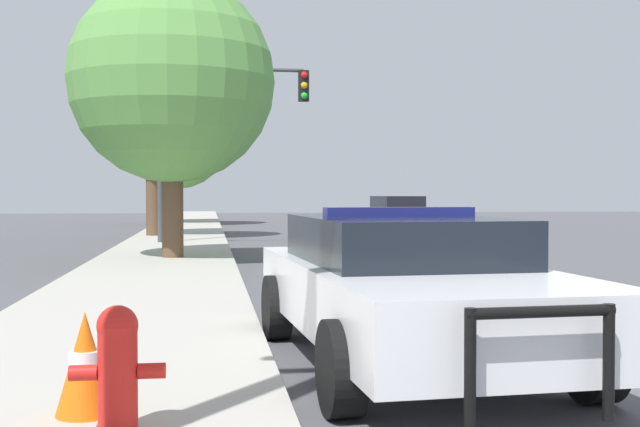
{
  "coord_description": "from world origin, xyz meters",
  "views": [
    {
      "loc": [
        -4.15,
        -7.13,
        1.54
      ],
      "look_at": [
        -0.93,
        15.89,
        0.94
      ],
      "focal_mm": 45.0,
      "sensor_mm": 36.0,
      "label": 1
    }
  ],
  "objects_px": {
    "tree_sidewalk_far": "(176,136)",
    "traffic_cone": "(85,363)",
    "tree_sidewalk_mid": "(153,77)",
    "car_background_oncoming": "(398,215)",
    "police_car": "(405,284)",
    "fire_hydrant": "(118,365)",
    "tree_sidewalk_near": "(172,81)",
    "traffic_light": "(221,115)"
  },
  "relations": [
    {
      "from": "tree_sidewalk_far",
      "to": "traffic_cone",
      "type": "distance_m",
      "value": 34.11
    },
    {
      "from": "tree_sidewalk_mid",
      "to": "car_background_oncoming",
      "type": "bearing_deg",
      "value": 7.84
    },
    {
      "from": "police_car",
      "to": "traffic_cone",
      "type": "height_order",
      "value": "police_car"
    },
    {
      "from": "police_car",
      "to": "car_background_oncoming",
      "type": "height_order",
      "value": "car_background_oncoming"
    },
    {
      "from": "fire_hydrant",
      "to": "tree_sidewalk_far",
      "type": "distance_m",
      "value": 34.54
    },
    {
      "from": "tree_sidewalk_near",
      "to": "fire_hydrant",
      "type": "bearing_deg",
      "value": -88.93
    },
    {
      "from": "traffic_light",
      "to": "police_car",
      "type": "bearing_deg",
      "value": -85.24
    },
    {
      "from": "police_car",
      "to": "traffic_light",
      "type": "height_order",
      "value": "traffic_light"
    },
    {
      "from": "tree_sidewalk_mid",
      "to": "tree_sidewalk_near",
      "type": "bearing_deg",
      "value": -83.63
    },
    {
      "from": "police_car",
      "to": "tree_sidewalk_far",
      "type": "xyz_separation_m",
      "value": [
        -3.25,
        32.12,
        3.58
      ]
    },
    {
      "from": "fire_hydrant",
      "to": "traffic_light",
      "type": "bearing_deg",
      "value": 87.18
    },
    {
      "from": "tree_sidewalk_mid",
      "to": "tree_sidewalk_near",
      "type": "distance_m",
      "value": 9.42
    },
    {
      "from": "tree_sidewalk_far",
      "to": "police_car",
      "type": "bearing_deg",
      "value": -84.23
    },
    {
      "from": "fire_hydrant",
      "to": "traffic_light",
      "type": "xyz_separation_m",
      "value": [
        0.91,
        18.54,
        3.27
      ]
    },
    {
      "from": "fire_hydrant",
      "to": "car_background_oncoming",
      "type": "relative_size",
      "value": 0.17
    },
    {
      "from": "tree_sidewalk_near",
      "to": "police_car",
      "type": "bearing_deg",
      "value": -76.92
    },
    {
      "from": "police_car",
      "to": "traffic_light",
      "type": "bearing_deg",
      "value": -88.88
    },
    {
      "from": "police_car",
      "to": "traffic_cone",
      "type": "distance_m",
      "value": 3.09
    },
    {
      "from": "car_background_oncoming",
      "to": "tree_sidewalk_mid",
      "type": "relative_size",
      "value": 0.59
    },
    {
      "from": "traffic_light",
      "to": "car_background_oncoming",
      "type": "relative_size",
      "value": 1.16
    },
    {
      "from": "tree_sidewalk_mid",
      "to": "police_car",
      "type": "bearing_deg",
      "value": -79.97
    },
    {
      "from": "tree_sidewalk_near",
      "to": "traffic_cone",
      "type": "distance_m",
      "value": 13.1
    },
    {
      "from": "tree_sidewalk_mid",
      "to": "fire_hydrant",
      "type": "bearing_deg",
      "value": -86.72
    },
    {
      "from": "tree_sidewalk_near",
      "to": "traffic_cone",
      "type": "bearing_deg",
      "value": -90.02
    },
    {
      "from": "tree_sidewalk_far",
      "to": "tree_sidewalk_near",
      "type": "bearing_deg",
      "value": -88.04
    },
    {
      "from": "traffic_light",
      "to": "car_background_oncoming",
      "type": "xyz_separation_m",
      "value": [
        6.43,
        4.95,
        -3.05
      ]
    },
    {
      "from": "traffic_light",
      "to": "traffic_cone",
      "type": "xyz_separation_m",
      "value": [
        -1.16,
        -18.11,
        -3.34
      ]
    },
    {
      "from": "traffic_cone",
      "to": "tree_sidewalk_far",
      "type": "bearing_deg",
      "value": 91.22
    },
    {
      "from": "traffic_light",
      "to": "car_background_oncoming",
      "type": "height_order",
      "value": "traffic_light"
    },
    {
      "from": "fire_hydrant",
      "to": "tree_sidewalk_far",
      "type": "height_order",
      "value": "tree_sidewalk_far"
    },
    {
      "from": "traffic_light",
      "to": "traffic_cone",
      "type": "distance_m",
      "value": 18.45
    },
    {
      "from": "fire_hydrant",
      "to": "traffic_light",
      "type": "distance_m",
      "value": 18.85
    },
    {
      "from": "fire_hydrant",
      "to": "car_background_oncoming",
      "type": "distance_m",
      "value": 24.62
    },
    {
      "from": "car_background_oncoming",
      "to": "tree_sidewalk_far",
      "type": "distance_m",
      "value": 14.1
    },
    {
      "from": "police_car",
      "to": "fire_hydrant",
      "type": "distance_m",
      "value": 3.17
    },
    {
      "from": "police_car",
      "to": "tree_sidewalk_near",
      "type": "height_order",
      "value": "tree_sidewalk_near"
    },
    {
      "from": "fire_hydrant",
      "to": "traffic_light",
      "type": "height_order",
      "value": "traffic_light"
    },
    {
      "from": "fire_hydrant",
      "to": "traffic_cone",
      "type": "distance_m",
      "value": 0.5
    },
    {
      "from": "car_background_oncoming",
      "to": "tree_sidewalk_near",
      "type": "distance_m",
      "value": 13.31
    },
    {
      "from": "car_background_oncoming",
      "to": "tree_sidewalk_far",
      "type": "bearing_deg",
      "value": -56.09
    },
    {
      "from": "car_background_oncoming",
      "to": "fire_hydrant",
      "type": "bearing_deg",
      "value": 69.0
    },
    {
      "from": "police_car",
      "to": "car_background_oncoming",
      "type": "relative_size",
      "value": 1.14
    }
  ]
}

